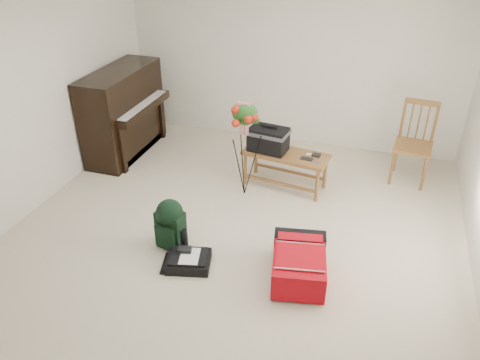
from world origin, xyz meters
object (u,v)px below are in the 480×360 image
(flower_stand, at_px, (245,150))
(dining_chair, at_px, (413,144))
(piano, at_px, (124,114))
(green_backpack, at_px, (170,222))
(black_duffel, at_px, (189,260))
(red_suitcase, at_px, (300,260))
(bench, at_px, (273,145))

(flower_stand, bearing_deg, dining_chair, 23.89)
(piano, bearing_deg, dining_chair, 6.06)
(dining_chair, xyz_separation_m, green_backpack, (-2.41, -2.32, -0.20))
(piano, height_order, flower_stand, flower_stand)
(black_duffel, bearing_deg, dining_chair, 36.28)
(dining_chair, bearing_deg, black_duffel, -123.96)
(dining_chair, bearing_deg, red_suitcase, -107.71)
(piano, height_order, green_backpack, piano)
(piano, relative_size, green_backpack, 2.55)
(bench, bearing_deg, red_suitcase, -58.83)
(bench, bearing_deg, black_duffel, -94.97)
(flower_stand, bearing_deg, piano, 159.52)
(flower_stand, bearing_deg, bench, 45.11)
(piano, distance_m, green_backpack, 2.50)
(dining_chair, xyz_separation_m, flower_stand, (-1.99, -1.04, 0.10))
(flower_stand, bearing_deg, green_backpack, -111.92)
(dining_chair, bearing_deg, green_backpack, -130.42)
(green_backpack, bearing_deg, flower_stand, 81.53)
(dining_chair, relative_size, green_backpack, 1.83)
(black_duffel, bearing_deg, red_suitcase, -2.32)
(bench, distance_m, flower_stand, 0.43)
(bench, xyz_separation_m, red_suitcase, (0.70, -1.61, -0.42))
(bench, bearing_deg, green_backpack, -106.15)
(red_suitcase, bearing_deg, green_backpack, 169.31)
(piano, bearing_deg, green_backpack, -49.77)
(black_duffel, height_order, flower_stand, flower_stand)
(piano, distance_m, red_suitcase, 3.59)
(green_backpack, xyz_separation_m, flower_stand, (0.42, 1.29, 0.30))
(piano, height_order, bench, piano)
(piano, xyz_separation_m, bench, (2.31, -0.29, -0.01))
(black_duffel, relative_size, flower_stand, 0.40)
(piano, relative_size, flower_stand, 1.17)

